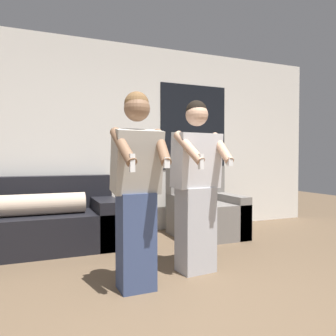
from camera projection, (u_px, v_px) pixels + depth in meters
name	position (u px, v px, depth m)	size (l,w,h in m)	color
wall_back	(110.00, 138.00, 4.61)	(6.88, 0.07, 2.70)	silver
couch	(40.00, 223.00, 3.85)	(1.78, 0.88, 0.85)	black
armchair	(205.00, 213.00, 4.51)	(0.86, 0.87, 0.96)	slate
person_left	(137.00, 190.00, 2.63)	(0.44, 0.49, 1.60)	#384770
person_right	(196.00, 186.00, 3.07)	(0.50, 0.50, 1.61)	#B2B2B7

